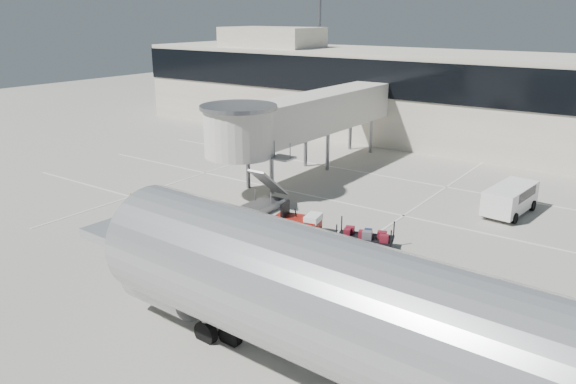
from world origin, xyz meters
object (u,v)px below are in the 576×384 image
(aircraft, at_px, (356,314))
(ground_worker, at_px, (199,241))
(suitcase_cart, at_px, (364,240))
(box_cart_near, at_px, (203,243))
(box_cart_far, at_px, (159,207))
(minivan, at_px, (511,197))
(baggage_tug, at_px, (298,222))
(belt_loader, at_px, (270,127))

(aircraft, bearing_deg, ground_worker, 158.40)
(suitcase_cart, distance_m, box_cart_near, 8.11)
(box_cart_far, distance_m, minivan, 20.85)
(ground_worker, distance_m, aircraft, 12.70)
(box_cart_near, xyz_separation_m, ground_worker, (0.13, -0.44, 0.29))
(box_cart_far, xyz_separation_m, ground_worker, (5.93, -2.78, 0.21))
(box_cart_far, bearing_deg, baggage_tug, 7.33)
(ground_worker, bearing_deg, box_cart_near, 115.34)
(suitcase_cart, bearing_deg, box_cart_near, -159.14)
(ground_worker, distance_m, belt_loader, 28.91)
(baggage_tug, height_order, box_cart_near, baggage_tug)
(baggage_tug, relative_size, ground_worker, 1.68)
(box_cart_far, distance_m, aircraft, 19.20)
(suitcase_cart, xyz_separation_m, box_cart_near, (-6.25, -5.17, 0.04))
(suitcase_cart, bearing_deg, belt_loader, 118.22)
(baggage_tug, height_order, minivan, minivan)
(minivan, distance_m, belt_loader, 27.04)
(suitcase_cart, bearing_deg, baggage_tug, 164.22)
(minivan, bearing_deg, belt_loader, 165.01)
(belt_loader, bearing_deg, box_cart_near, -67.55)
(aircraft, bearing_deg, minivan, 94.36)
(baggage_tug, bearing_deg, aircraft, -60.90)
(box_cart_near, bearing_deg, belt_loader, 108.70)
(box_cart_near, height_order, minivan, minivan)
(baggage_tug, xyz_separation_m, suitcase_cart, (3.92, 0.20, -0.13))
(baggage_tug, distance_m, aircraft, 14.17)
(suitcase_cart, height_order, box_cart_near, suitcase_cart)
(baggage_tug, height_order, suitcase_cart, baggage_tug)
(suitcase_cart, distance_m, aircraft, 12.19)
(box_cart_far, relative_size, ground_worker, 2.34)
(aircraft, bearing_deg, suitcase_cart, 118.74)
(suitcase_cart, height_order, ground_worker, ground_worker)
(box_cart_far, bearing_deg, aircraft, -34.90)
(suitcase_cart, bearing_deg, ground_worker, -156.22)
(suitcase_cart, height_order, belt_loader, belt_loader)
(baggage_tug, xyz_separation_m, belt_loader, (-16.79, 19.54, 0.15))
(minivan, xyz_separation_m, belt_loader, (-25.28, 9.58, -0.26))
(minivan, relative_size, aircraft, 0.22)
(box_cart_near, height_order, belt_loader, belt_loader)
(ground_worker, xyz_separation_m, minivan, (10.69, 15.37, 0.21))
(baggage_tug, bearing_deg, box_cart_far, -174.38)
(belt_loader, bearing_deg, aircraft, -57.17)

